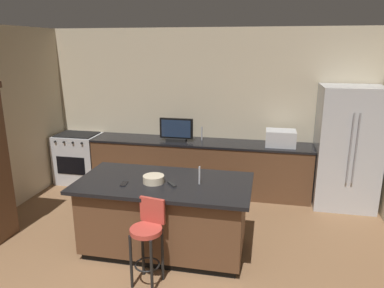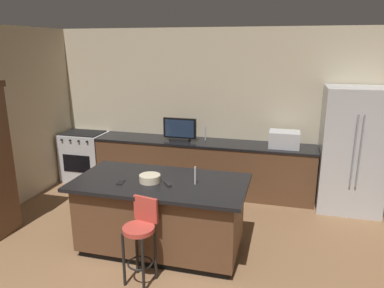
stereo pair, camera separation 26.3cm
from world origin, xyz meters
The scene contains 13 objects.
wall_back centered at (0.00, 4.18, 1.40)m, with size 6.15×0.12×2.80m, color beige.
counter_back centered at (-0.07, 3.80, 0.45)m, with size 3.80×0.62×0.91m.
kitchen_island centered at (-0.13, 1.82, 0.47)m, with size 2.10×1.08×0.93m.
refrigerator centered at (2.30, 3.71, 0.96)m, with size 0.93×0.80×1.92m.
range_oven centered at (-2.37, 3.79, 0.46)m, with size 0.78×0.63×0.93m.
microwave centered at (1.29, 3.80, 1.04)m, with size 0.48×0.36×0.26m, color #B7BABF.
tv_monitor centered at (-0.46, 3.74, 1.09)m, with size 0.58×0.16×0.40m.
sink_faucet_back centered at (-0.04, 3.90, 1.03)m, with size 0.02×0.02×0.24m, color #B2B2B7.
sink_faucet_island centered at (0.30, 1.82, 1.04)m, with size 0.02×0.02×0.22m, color #B2B2B7.
bar_stool_center centered at (-0.13, 1.16, 0.56)m, with size 0.34×0.36×0.95m.
fruit_bowl centered at (-0.24, 1.75, 0.97)m, with size 0.25×0.25×0.09m, color beige.
cell_phone centered at (-0.57, 1.64, 0.93)m, with size 0.07×0.15×0.01m, color black.
tv_remote centered at (-0.01, 1.72, 0.94)m, with size 0.04×0.17×0.02m, color black.
Camera 1 is at (1.03, -2.11, 2.52)m, focal length 33.81 mm.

